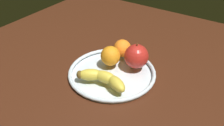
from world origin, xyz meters
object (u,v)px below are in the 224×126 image
banana (103,78)px  apple (136,56)px  orange_front_left (122,48)px  fruit_bowl (112,73)px  orange_back_right (110,56)px

banana → apple: 14.17cm
orange_front_left → apple: bearing=156.6°
fruit_bowl → banana: size_ratio=1.64×
apple → orange_back_right: (7.88, 3.60, -0.73)cm
fruit_bowl → orange_front_left: bearing=-77.9°
orange_front_left → orange_back_right: 6.84cm
fruit_bowl → apple: size_ratio=3.26×
fruit_bowl → apple: (-5.37, -6.43, 4.96)cm
fruit_bowl → orange_back_right: 5.68cm
fruit_bowl → orange_front_left: size_ratio=4.66×
fruit_bowl → orange_front_left: 10.66cm
fruit_bowl → banana: banana is taller
orange_front_left → banana: bearing=101.5°
orange_front_left → orange_back_right: orange_back_right is taller
fruit_bowl → banana: (-1.32, 6.96, 2.71)cm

